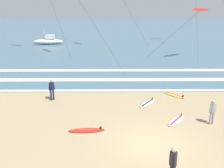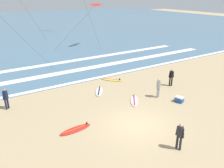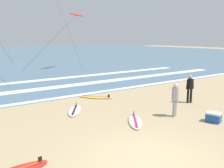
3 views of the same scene
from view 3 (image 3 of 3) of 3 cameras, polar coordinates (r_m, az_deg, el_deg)
ground_plane at (r=8.15m, az=7.97°, el=-16.63°), size 160.00×160.00×0.00m
wave_foam_shoreline at (r=15.93m, az=-11.97°, el=-3.08°), size 59.22×0.51×0.01m
wave_foam_mid_break at (r=19.10m, az=-14.46°, el=-0.93°), size 37.66×1.06×0.01m
wave_foam_outer_break at (r=21.95m, az=-23.99°, el=-0.04°), size 38.85×0.96×0.01m
surfer_left_near at (r=14.95m, az=17.28°, el=-0.53°), size 0.51×0.32×1.60m
surfer_background_far at (r=12.16m, az=14.15°, el=-2.85°), size 0.51×0.32×1.60m
surfboard_left_pile at (r=11.31m, az=5.28°, el=-8.38°), size 1.71×2.06×0.25m
surfboard_right_spare at (r=15.66m, az=-3.65°, el=-2.99°), size 1.84×1.97×0.25m
surfboard_foreground_flat at (r=13.01m, az=-8.48°, el=-5.91°), size 1.66×2.08×0.25m
kite_red_far_left at (r=30.17m, az=-8.07°, el=15.24°), size 7.61×3.14×6.47m
cooler_box at (r=12.09m, az=22.05°, el=-7.00°), size 0.60×0.71×0.44m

